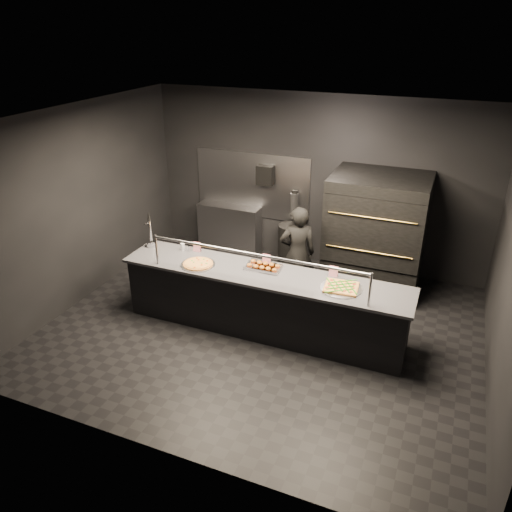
{
  "coord_description": "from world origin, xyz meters",
  "views": [
    {
      "loc": [
        2.21,
        -5.66,
        4.12
      ],
      "look_at": [
        -0.19,
        0.2,
        1.06
      ],
      "focal_mm": 35.0,
      "sensor_mm": 36.0,
      "label": 1
    }
  ],
  "objects_px": {
    "towel_dispenser": "(266,175)",
    "slider_tray_a": "(261,266)",
    "worker": "(297,253)",
    "service_counter": "(263,302)",
    "prep_shelf": "(230,228)",
    "pizza_oven": "(376,233)",
    "square_pizza": "(341,287)",
    "trash_bin": "(290,244)",
    "beer_tap": "(151,237)",
    "slider_tray_b": "(267,267)",
    "fire_extinguisher": "(294,205)",
    "round_pizza": "(198,264)"
  },
  "relations": [
    {
      "from": "towel_dispenser",
      "to": "worker",
      "type": "bearing_deg",
      "value": -51.34
    },
    {
      "from": "beer_tap",
      "to": "round_pizza",
      "type": "distance_m",
      "value": 1.01
    },
    {
      "from": "beer_tap",
      "to": "trash_bin",
      "type": "distance_m",
      "value": 2.68
    },
    {
      "from": "round_pizza",
      "to": "worker",
      "type": "distance_m",
      "value": 1.63
    },
    {
      "from": "slider_tray_b",
      "to": "worker",
      "type": "distance_m",
      "value": 0.97
    },
    {
      "from": "slider_tray_a",
      "to": "trash_bin",
      "type": "height_order",
      "value": "slider_tray_a"
    },
    {
      "from": "pizza_oven",
      "to": "slider_tray_b",
      "type": "bearing_deg",
      "value": -124.26
    },
    {
      "from": "pizza_oven",
      "to": "trash_bin",
      "type": "height_order",
      "value": "pizza_oven"
    },
    {
      "from": "prep_shelf",
      "to": "slider_tray_a",
      "type": "distance_m",
      "value": 2.68
    },
    {
      "from": "towel_dispenser",
      "to": "square_pizza",
      "type": "xyz_separation_m",
      "value": [
        2.0,
        -2.41,
        -0.61
      ]
    },
    {
      "from": "square_pizza",
      "to": "towel_dispenser",
      "type": "bearing_deg",
      "value": 129.63
    },
    {
      "from": "square_pizza",
      "to": "trash_bin",
      "type": "xyz_separation_m",
      "value": [
        -1.44,
        2.24,
        -0.57
      ]
    },
    {
      "from": "towel_dispenser",
      "to": "beer_tap",
      "type": "bearing_deg",
      "value": -114.37
    },
    {
      "from": "square_pizza",
      "to": "beer_tap",
      "type": "bearing_deg",
      "value": 176.43
    },
    {
      "from": "round_pizza",
      "to": "slider_tray_b",
      "type": "xyz_separation_m",
      "value": [
        0.95,
        0.26,
        0.01
      ]
    },
    {
      "from": "fire_extinguisher",
      "to": "round_pizza",
      "type": "xyz_separation_m",
      "value": [
        -0.6,
        -2.52,
        -0.12
      ]
    },
    {
      "from": "fire_extinguisher",
      "to": "trash_bin",
      "type": "bearing_deg",
      "value": -89.02
    },
    {
      "from": "towel_dispenser",
      "to": "worker",
      "type": "relative_size",
      "value": 0.23
    },
    {
      "from": "prep_shelf",
      "to": "beer_tap",
      "type": "xyz_separation_m",
      "value": [
        -0.31,
        -2.15,
        0.63
      ]
    },
    {
      "from": "slider_tray_a",
      "to": "towel_dispenser",
      "type": "bearing_deg",
      "value": 109.65
    },
    {
      "from": "beer_tap",
      "to": "worker",
      "type": "relative_size",
      "value": 0.38
    },
    {
      "from": "service_counter",
      "to": "square_pizza",
      "type": "height_order",
      "value": "service_counter"
    },
    {
      "from": "square_pizza",
      "to": "trash_bin",
      "type": "distance_m",
      "value": 2.72
    },
    {
      "from": "slider_tray_b",
      "to": "trash_bin",
      "type": "height_order",
      "value": "slider_tray_b"
    },
    {
      "from": "slider_tray_a",
      "to": "prep_shelf",
      "type": "bearing_deg",
      "value": 124.65
    },
    {
      "from": "beer_tap",
      "to": "square_pizza",
      "type": "xyz_separation_m",
      "value": [
        3.0,
        -0.19,
        -0.15
      ]
    },
    {
      "from": "pizza_oven",
      "to": "slider_tray_a",
      "type": "distance_m",
      "value": 2.18
    },
    {
      "from": "beer_tap",
      "to": "slider_tray_b",
      "type": "bearing_deg",
      "value": -0.91
    },
    {
      "from": "worker",
      "to": "square_pizza",
      "type": "bearing_deg",
      "value": 105.47
    },
    {
      "from": "slider_tray_a",
      "to": "slider_tray_b",
      "type": "bearing_deg",
      "value": -7.14
    },
    {
      "from": "worker",
      "to": "slider_tray_a",
      "type": "bearing_deg",
      "value": 49.72
    },
    {
      "from": "fire_extinguisher",
      "to": "towel_dispenser",
      "type": "bearing_deg",
      "value": -178.96
    },
    {
      "from": "prep_shelf",
      "to": "round_pizza",
      "type": "height_order",
      "value": "round_pizza"
    },
    {
      "from": "service_counter",
      "to": "pizza_oven",
      "type": "bearing_deg",
      "value": 57.73
    },
    {
      "from": "towel_dispenser",
      "to": "slider_tray_a",
      "type": "distance_m",
      "value": 2.45
    },
    {
      "from": "service_counter",
      "to": "worker",
      "type": "bearing_deg",
      "value": 82.16
    },
    {
      "from": "slider_tray_b",
      "to": "beer_tap",
      "type": "bearing_deg",
      "value": 179.09
    },
    {
      "from": "pizza_oven",
      "to": "fire_extinguisher",
      "type": "distance_m",
      "value": 1.63
    },
    {
      "from": "trash_bin",
      "to": "worker",
      "type": "xyz_separation_m",
      "value": [
        0.5,
        -1.14,
        0.4
      ]
    },
    {
      "from": "service_counter",
      "to": "prep_shelf",
      "type": "distance_m",
      "value": 2.82
    },
    {
      "from": "pizza_oven",
      "to": "worker",
      "type": "height_order",
      "value": "pizza_oven"
    },
    {
      "from": "towel_dispenser",
      "to": "worker",
      "type": "xyz_separation_m",
      "value": [
        1.05,
        -1.31,
        -0.78
      ]
    },
    {
      "from": "prep_shelf",
      "to": "round_pizza",
      "type": "distance_m",
      "value": 2.57
    },
    {
      "from": "prep_shelf",
      "to": "worker",
      "type": "relative_size",
      "value": 0.78
    },
    {
      "from": "towel_dispenser",
      "to": "trash_bin",
      "type": "height_order",
      "value": "towel_dispenser"
    },
    {
      "from": "slider_tray_b",
      "to": "round_pizza",
      "type": "bearing_deg",
      "value": -164.9
    },
    {
      "from": "round_pizza",
      "to": "towel_dispenser",
      "type": "bearing_deg",
      "value": 88.86
    },
    {
      "from": "towel_dispenser",
      "to": "worker",
      "type": "height_order",
      "value": "towel_dispenser"
    },
    {
      "from": "pizza_oven",
      "to": "slider_tray_b",
      "type": "height_order",
      "value": "pizza_oven"
    },
    {
      "from": "pizza_oven",
      "to": "square_pizza",
      "type": "bearing_deg",
      "value": -93.12
    }
  ]
}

